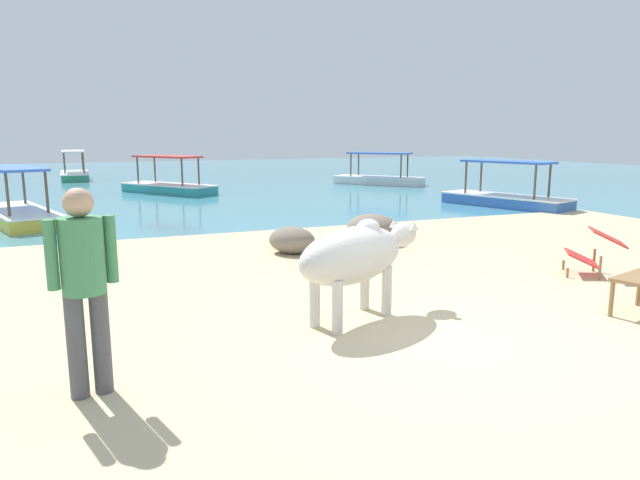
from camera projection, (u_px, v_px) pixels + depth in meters
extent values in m
cube|color=#CCB78E|center=(453.00, 343.00, 5.60)|extent=(18.00, 14.00, 0.04)
cube|color=teal|center=(165.00, 180.00, 25.64)|extent=(60.00, 36.00, 0.03)
cylinder|color=beige|center=(365.00, 286.00, 6.58)|extent=(0.11, 0.11, 0.56)
cylinder|color=beige|center=(387.00, 291.00, 6.37)|extent=(0.11, 0.11, 0.56)
cylinder|color=beige|center=(315.00, 301.00, 5.97)|extent=(0.11, 0.11, 0.56)
cylinder|color=beige|center=(337.00, 307.00, 5.76)|extent=(0.11, 0.11, 0.56)
ellipsoid|color=beige|center=(352.00, 255.00, 6.09)|extent=(1.63, 1.17, 0.61)
ellipsoid|color=beige|center=(403.00, 235.00, 6.76)|extent=(0.47, 0.40, 0.29)
cone|color=beige|center=(394.00, 223.00, 6.83)|extent=(0.14, 0.14, 0.10)
cone|color=beige|center=(414.00, 226.00, 6.64)|extent=(0.14, 0.14, 0.10)
ellipsoid|color=beige|center=(368.00, 228.00, 6.23)|extent=(0.36, 0.34, 0.20)
cylinder|color=olive|center=(639.00, 289.00, 6.74)|extent=(0.05, 0.05, 0.41)
cylinder|color=olive|center=(612.00, 299.00, 6.33)|extent=(0.05, 0.05, 0.41)
cylinder|color=olive|center=(567.00, 273.00, 8.06)|extent=(0.04, 0.04, 0.14)
cylinder|color=olive|center=(563.00, 265.00, 8.55)|extent=(0.04, 0.04, 0.14)
cylinder|color=olive|center=(600.00, 268.00, 7.93)|extent=(0.04, 0.04, 0.34)
cylinder|color=olive|center=(594.00, 260.00, 8.42)|extent=(0.04, 0.04, 0.34)
cube|color=red|center=(582.00, 258.00, 8.22)|extent=(0.66, 0.68, 0.21)
cube|color=red|center=(608.00, 237.00, 8.07)|extent=(0.69, 0.70, 0.23)
cylinder|color=#4C4C51|center=(101.00, 342.00, 4.44)|extent=(0.14, 0.14, 0.82)
cylinder|color=#4C4C51|center=(77.00, 347.00, 4.35)|extent=(0.14, 0.14, 0.82)
cylinder|color=#428956|center=(82.00, 256.00, 4.27)|extent=(0.32, 0.32, 0.58)
cylinder|color=#428956|center=(111.00, 249.00, 4.37)|extent=(0.09, 0.09, 0.52)
cylinder|color=#428956|center=(51.00, 255.00, 4.15)|extent=(0.09, 0.09, 0.52)
sphere|color=tan|center=(78.00, 203.00, 4.19)|extent=(0.22, 0.22, 0.22)
ellipsoid|color=gray|center=(372.00, 228.00, 10.64)|extent=(1.30, 1.31, 0.54)
ellipsoid|color=gray|center=(292.00, 240.00, 9.70)|extent=(1.03, 1.05, 0.46)
cube|color=gold|center=(19.00, 217.00, 13.18)|extent=(2.10, 3.76, 0.28)
cube|color=white|center=(18.00, 210.00, 13.15)|extent=(2.18, 3.85, 0.04)
cylinder|color=brown|center=(47.00, 193.00, 12.48)|extent=(0.06, 0.06, 0.95)
cylinder|color=brown|center=(8.00, 195.00, 12.00)|extent=(0.06, 0.06, 0.95)
cylinder|color=brown|center=(24.00, 186.00, 14.13)|extent=(0.06, 0.06, 0.95)
cube|color=#3D66C6|center=(14.00, 168.00, 12.97)|extent=(1.63, 2.68, 0.06)
cube|color=teal|center=(169.00, 189.00, 19.78)|extent=(2.99, 3.57, 0.28)
cube|color=white|center=(168.00, 185.00, 19.75)|extent=(3.08, 3.66, 0.04)
cylinder|color=brown|center=(199.00, 172.00, 19.42)|extent=(0.06, 0.06, 0.95)
cylinder|color=brown|center=(182.00, 173.00, 18.78)|extent=(0.06, 0.06, 0.95)
cylinder|color=brown|center=(155.00, 170.00, 20.56)|extent=(0.06, 0.06, 0.95)
cylinder|color=brown|center=(138.00, 171.00, 19.92)|extent=(0.06, 0.06, 0.95)
cube|color=red|center=(167.00, 157.00, 19.58)|extent=(2.23, 2.59, 0.06)
cube|color=#3866B7|center=(505.00, 201.00, 16.17)|extent=(2.20, 3.76, 0.28)
cube|color=white|center=(505.00, 196.00, 16.14)|extent=(2.28, 3.85, 0.04)
cylinder|color=brown|center=(466.00, 178.00, 16.61)|extent=(0.06, 0.06, 0.95)
cylinder|color=brown|center=(481.00, 177.00, 17.11)|extent=(0.06, 0.06, 0.95)
cylinder|color=brown|center=(535.00, 183.00, 15.01)|extent=(0.06, 0.06, 0.95)
cylinder|color=brown|center=(550.00, 181.00, 15.50)|extent=(0.06, 0.06, 0.95)
cube|color=#3D66C6|center=(507.00, 162.00, 15.97)|extent=(1.70, 2.69, 0.06)
cube|color=#338E66|center=(75.00, 176.00, 25.77)|extent=(1.19, 3.63, 0.28)
cube|color=white|center=(75.00, 173.00, 25.74)|extent=(1.25, 3.70, 0.04)
cylinder|color=brown|center=(64.00, 162.00, 26.48)|extent=(0.06, 0.06, 0.95)
cylinder|color=brown|center=(82.00, 161.00, 26.78)|extent=(0.06, 0.06, 0.95)
cylinder|color=brown|center=(64.00, 164.00, 24.54)|extent=(0.06, 0.06, 0.95)
cylinder|color=brown|center=(84.00, 163.00, 24.84)|extent=(0.06, 0.06, 0.95)
cube|color=silver|center=(73.00, 151.00, 25.57)|extent=(1.00, 2.54, 0.06)
cube|color=white|center=(379.00, 181.00, 23.22)|extent=(3.16, 3.46, 0.28)
cube|color=white|center=(379.00, 177.00, 23.19)|extent=(3.25, 3.55, 0.04)
cylinder|color=brown|center=(408.00, 166.00, 22.95)|extent=(0.06, 0.06, 0.95)
cylinder|color=brown|center=(401.00, 167.00, 22.28)|extent=(0.06, 0.06, 0.95)
cylinder|color=brown|center=(359.00, 165.00, 23.94)|extent=(0.06, 0.06, 0.95)
cylinder|color=brown|center=(351.00, 165.00, 23.27)|extent=(0.06, 0.06, 0.95)
cube|color=#3D66C6|center=(379.00, 153.00, 23.02)|extent=(2.34, 2.53, 0.06)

